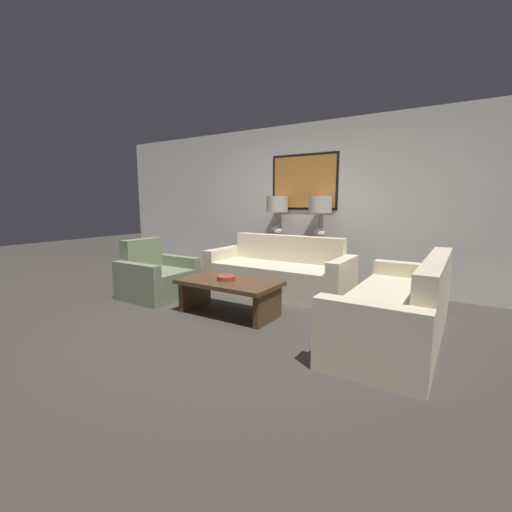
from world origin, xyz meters
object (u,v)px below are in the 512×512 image
at_px(console_table, 297,262).
at_px(couch_by_back_wall, 279,274).
at_px(table_lamp_right, 320,208).
at_px(couch_by_side, 399,310).
at_px(decorative_bowl, 226,278).
at_px(table_lamp_left, 277,208).
at_px(coffee_table, 229,289).
at_px(armchair_near_back_wall, 157,278).

xyz_separation_m(console_table, couch_by_back_wall, (0.00, -0.64, -0.09)).
xyz_separation_m(table_lamp_right, couch_by_side, (1.49, -1.57, -0.98)).
bearing_deg(decorative_bowl, table_lamp_left, 99.57).
relative_size(coffee_table, decorative_bowl, 5.39).
xyz_separation_m(couch_by_back_wall, armchair_near_back_wall, (-1.41, -1.14, -0.02)).
relative_size(console_table, decorative_bowl, 5.68).
relative_size(table_lamp_right, decorative_bowl, 3.06).
height_order(console_table, table_lamp_right, table_lamp_right).
xyz_separation_m(table_lamp_left, decorative_bowl, (0.31, -1.86, -0.82)).
height_order(couch_by_back_wall, couch_by_side, same).
xyz_separation_m(table_lamp_right, coffee_table, (-0.42, -1.86, -0.96)).
distance_m(console_table, table_lamp_left, 0.97).
bearing_deg(armchair_near_back_wall, decorative_bowl, -3.67).
distance_m(couch_by_side, decorative_bowl, 1.97).
relative_size(table_lamp_left, table_lamp_right, 1.00).
xyz_separation_m(table_lamp_left, coffee_table, (0.35, -1.86, -0.96)).
xyz_separation_m(table_lamp_right, couch_by_back_wall, (-0.39, -0.64, -0.98)).
height_order(console_table, decorative_bowl, console_table).
bearing_deg(couch_by_back_wall, table_lamp_right, 58.91).
distance_m(console_table, decorative_bowl, 1.86).
relative_size(table_lamp_right, armchair_near_back_wall, 0.77).
distance_m(decorative_bowl, armchair_near_back_wall, 1.36).
bearing_deg(coffee_table, table_lamp_left, 100.77).
bearing_deg(coffee_table, couch_by_side, 8.85).
relative_size(couch_by_side, armchair_near_back_wall, 2.40).
bearing_deg(table_lamp_right, table_lamp_left, 180.00).
bearing_deg(console_table, couch_by_side, -39.88).
bearing_deg(armchair_near_back_wall, couch_by_back_wall, 38.82).
relative_size(table_lamp_left, couch_by_side, 0.32).
relative_size(decorative_bowl, armchair_near_back_wall, 0.25).
bearing_deg(decorative_bowl, armchair_near_back_wall, 176.33).
relative_size(table_lamp_left, couch_by_back_wall, 0.32).
distance_m(console_table, armchair_near_back_wall, 2.27).
bearing_deg(armchair_near_back_wall, table_lamp_left, 59.94).
height_order(table_lamp_left, coffee_table, table_lamp_left).
xyz_separation_m(console_table, armchair_near_back_wall, (-1.41, -1.77, -0.11)).
xyz_separation_m(couch_by_back_wall, coffee_table, (-0.03, -1.22, 0.02)).
bearing_deg(table_lamp_left, couch_by_side, -34.73).
height_order(couch_by_back_wall, coffee_table, couch_by_back_wall).
height_order(console_table, couch_by_back_wall, couch_by_back_wall).
bearing_deg(armchair_near_back_wall, table_lamp_right, 44.64).
xyz_separation_m(table_lamp_left, couch_by_back_wall, (0.39, -0.64, -0.98)).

